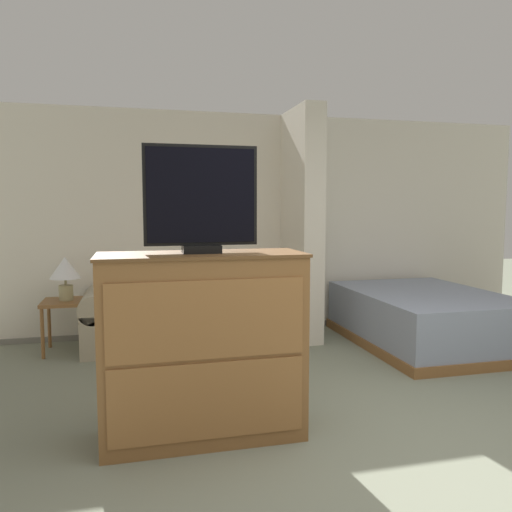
# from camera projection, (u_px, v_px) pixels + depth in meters

# --- Properties ---
(ground_plane) EXTENTS (20.00, 20.00, 0.00)m
(ground_plane) POSITION_uv_depth(u_px,v_px,m) (433.00, 479.00, 2.76)
(ground_plane) COLOR gray
(wall_back) EXTENTS (6.81, 0.16, 2.60)m
(wall_back) POSITION_uv_depth(u_px,v_px,m) (265.00, 224.00, 6.11)
(wall_back) COLOR silver
(wall_back) RESTS_ON ground_plane
(wall_partition_pillar) EXTENTS (0.24, 0.87, 2.60)m
(wall_partition_pillar) POSITION_uv_depth(u_px,v_px,m) (302.00, 225.00, 5.70)
(wall_partition_pillar) COLOR silver
(wall_partition_pillar) RESTS_ON ground_plane
(couch) EXTENTS (2.08, 0.84, 0.88)m
(couch) POSITION_uv_depth(u_px,v_px,m) (181.00, 314.00, 5.47)
(couch) COLOR tan
(couch) RESTS_ON ground_plane
(coffee_table) EXTENTS (0.60, 0.48, 0.45)m
(coffee_table) POSITION_uv_depth(u_px,v_px,m) (194.00, 330.00, 4.52)
(coffee_table) COLOR brown
(coffee_table) RESTS_ON ground_plane
(side_table) EXTENTS (0.47, 0.47, 0.54)m
(side_table) POSITION_uv_depth(u_px,v_px,m) (67.00, 308.00, 5.15)
(side_table) COLOR brown
(side_table) RESTS_ON ground_plane
(table_lamp) EXTENTS (0.31, 0.31, 0.45)m
(table_lamp) POSITION_uv_depth(u_px,v_px,m) (65.00, 271.00, 5.11)
(table_lamp) COLOR tan
(table_lamp) RESTS_ON side_table
(tv_dresser) EXTENTS (1.31, 0.51, 1.21)m
(tv_dresser) POSITION_uv_depth(u_px,v_px,m) (203.00, 346.00, 3.22)
(tv_dresser) COLOR brown
(tv_dresser) RESTS_ON ground_plane
(tv) EXTENTS (0.72, 0.16, 0.68)m
(tv) POSITION_uv_depth(u_px,v_px,m) (201.00, 200.00, 3.13)
(tv) COLOR black
(tv) RESTS_ON tv_dresser
(bed) EXTENTS (1.49, 2.03, 0.58)m
(bed) POSITION_uv_depth(u_px,v_px,m) (424.00, 317.00, 5.49)
(bed) COLOR brown
(bed) RESTS_ON ground_plane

